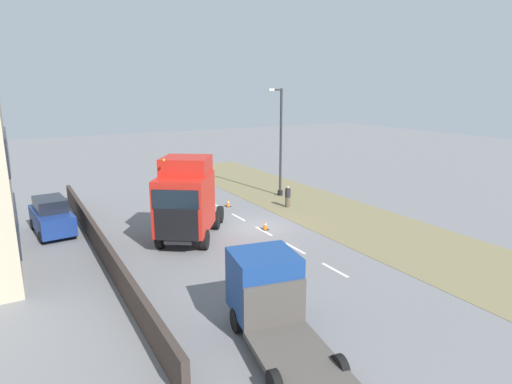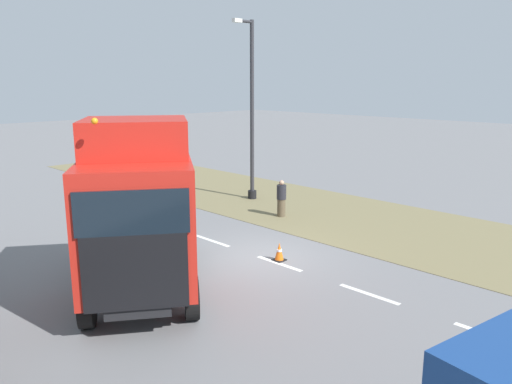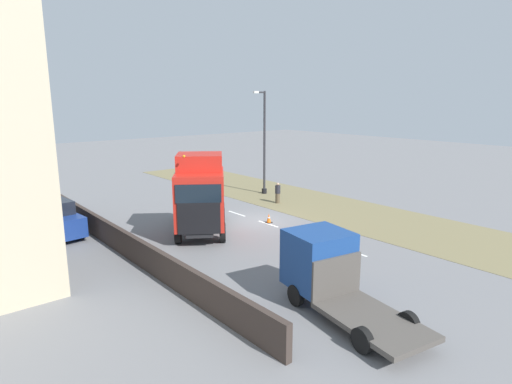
# 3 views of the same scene
# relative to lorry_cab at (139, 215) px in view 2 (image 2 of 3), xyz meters

# --- Properties ---
(ground_plane) EXTENTS (120.00, 120.00, 0.00)m
(ground_plane) POSITION_rel_lorry_cab_xyz_m (-4.49, -0.33, -2.31)
(ground_plane) COLOR slate
(ground_plane) RESTS_ON ground
(grass_verge) EXTENTS (7.00, 44.00, 0.01)m
(grass_verge) POSITION_rel_lorry_cab_xyz_m (-10.49, -0.33, -2.30)
(grass_verge) COLOR olive
(grass_verge) RESTS_ON ground
(lane_markings) EXTENTS (0.16, 17.80, 0.00)m
(lane_markings) POSITION_rel_lorry_cab_xyz_m (-4.49, -1.03, -2.31)
(lane_markings) COLOR white
(lane_markings) RESTS_ON ground
(lorry_cab) EXTENTS (5.64, 6.49, 4.76)m
(lorry_cab) POSITION_rel_lorry_cab_xyz_m (0.00, 0.00, 0.00)
(lorry_cab) COLOR black
(lorry_cab) RESTS_ON ground
(lamp_post) EXTENTS (1.32, 0.41, 8.16)m
(lamp_post) POSITION_rel_lorry_cab_xyz_m (-9.99, -6.20, 1.39)
(lamp_post) COLOR black
(lamp_post) RESTS_ON ground
(pedestrian) EXTENTS (0.39, 0.39, 1.54)m
(pedestrian) POSITION_rel_lorry_cab_xyz_m (-8.62, -3.05, -1.57)
(pedestrian) COLOR brown
(pedestrian) RESTS_ON ground
(traffic_cone_lead) EXTENTS (0.36, 0.36, 0.58)m
(traffic_cone_lead) POSITION_rel_lorry_cab_xyz_m (-5.07, -5.30, -2.03)
(traffic_cone_lead) COLOR black
(traffic_cone_lead) RESTS_ON ground
(traffic_cone_trailing) EXTENTS (0.36, 0.36, 0.58)m
(traffic_cone_trailing) POSITION_rel_lorry_cab_xyz_m (-4.71, 0.38, -2.03)
(traffic_cone_trailing) COLOR black
(traffic_cone_trailing) RESTS_ON ground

